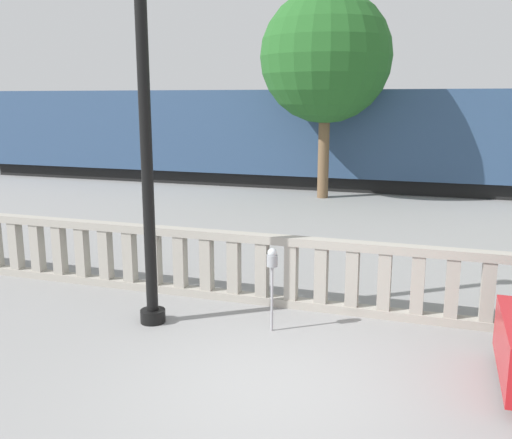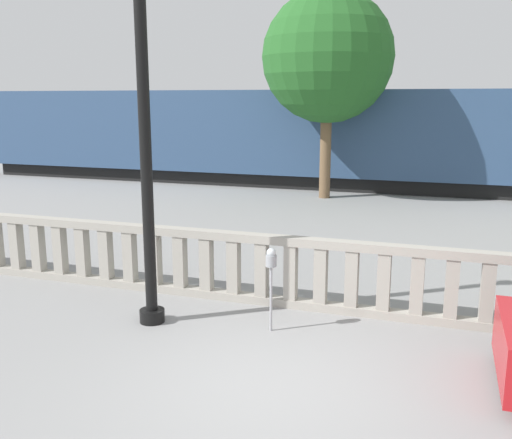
# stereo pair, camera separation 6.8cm
# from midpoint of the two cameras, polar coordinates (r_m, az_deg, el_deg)

# --- Properties ---
(ground_plane) EXTENTS (160.00, 160.00, 0.00)m
(ground_plane) POSITION_cam_midpoint_polar(r_m,az_deg,el_deg) (7.20, 1.44, -16.52)
(ground_plane) COLOR gray
(balustrade) EXTENTS (16.97, 0.24, 1.21)m
(balustrade) POSITION_cam_midpoint_polar(r_m,az_deg,el_deg) (9.44, 6.34, -5.54)
(balustrade) COLOR #9E998E
(balustrade) RESTS_ON ground
(lamppost) EXTENTS (0.39, 0.39, 5.97)m
(lamppost) POSITION_cam_midpoint_polar(r_m,az_deg,el_deg) (8.61, -11.17, 7.77)
(lamppost) COLOR black
(lamppost) RESTS_ON ground
(parking_meter) EXTENTS (0.16, 0.16, 1.29)m
(parking_meter) POSITION_cam_midpoint_polar(r_m,az_deg,el_deg) (8.44, 1.39, -4.60)
(parking_meter) COLOR #99999E
(parking_meter) RESTS_ON ground
(train_near) EXTENTS (29.35, 2.90, 4.37)m
(train_near) POSITION_cam_midpoint_polar(r_m,az_deg,el_deg) (22.84, 6.01, 8.23)
(train_near) COLOR black
(train_near) RESTS_ON ground
(tree_right) EXTENTS (4.46, 4.46, 7.06)m
(tree_right) POSITION_cam_midpoint_polar(r_m,az_deg,el_deg) (20.14, 6.90, 15.82)
(tree_right) COLOR brown
(tree_right) RESTS_ON ground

